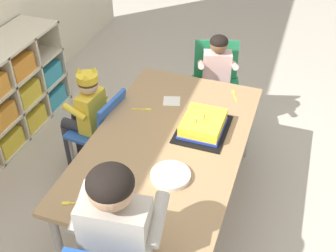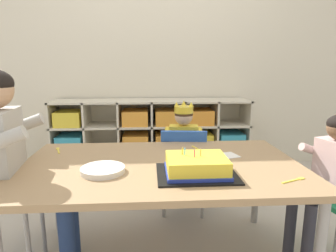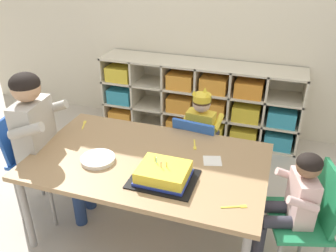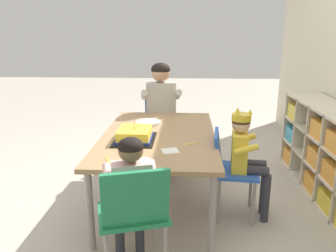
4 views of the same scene
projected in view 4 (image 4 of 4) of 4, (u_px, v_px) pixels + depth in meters
The scene contains 14 objects.
ground at pixel (159, 200), 2.82m from camera, with size 16.00×16.00×0.00m, color #BCB2A3.
activity_table at pixel (159, 139), 2.68m from camera, with size 1.50×0.90×0.59m.
classroom_chair_blue at pixel (229, 166), 2.50m from camera, with size 0.38×0.37×0.67m.
child_with_crown at pixel (246, 151), 2.45m from camera, with size 0.31×0.31×0.85m.
classroom_chair_adult_side at pixel (161, 119), 3.52m from camera, with size 0.38×0.39×0.79m.
adult_helper_seated at pixel (161, 104), 3.35m from camera, with size 0.45×0.43×1.09m.
classroom_chair_guest_side at pixel (134, 213), 1.75m from camera, with size 0.42×0.44×0.74m.
guest_at_table_side at pixel (131, 187), 1.83m from camera, with size 0.33×0.33×0.86m.
birthday_cake_on_tray at pixel (135, 135), 2.50m from camera, with size 0.38×0.30×0.12m.
paper_plate_stack at pixel (148, 123), 2.94m from camera, with size 0.22×0.22×0.03m, color white.
paper_napkin_square at pixel (170, 151), 2.28m from camera, with size 0.11×0.11×0.00m, color white.
fork_near_child_seat at pixel (193, 116), 3.25m from camera, with size 0.06×0.13×0.00m.
fork_by_napkin at pixel (108, 161), 2.10m from camera, with size 0.13×0.07×0.00m.
fork_at_table_front_edge at pixel (191, 144), 2.42m from camera, with size 0.05×0.13×0.00m.
Camera 4 is at (2.54, 0.21, 1.37)m, focal length 35.30 mm.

